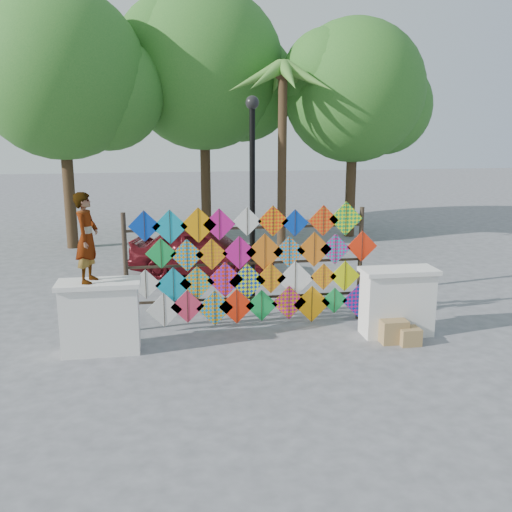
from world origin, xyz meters
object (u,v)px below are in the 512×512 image
kite_rack (253,267)px  sedan (203,250)px  lamppost (252,183)px  vendor_woman (87,238)px

kite_rack → sedan: bearing=99.2°
sedan → lamppost: lamppost is taller
kite_rack → lamppost: size_ratio=1.11×
vendor_woman → sedan: bearing=-10.9°
kite_rack → vendor_woman: (-2.94, -0.92, 0.85)m
vendor_woman → sedan: vendor_woman is taller
vendor_woman → lamppost: bearing=-41.8°
sedan → vendor_woman: bearing=173.8°
vendor_woman → lamppost: lamppost is taller
vendor_woman → sedan: (2.26, 5.08, -1.39)m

